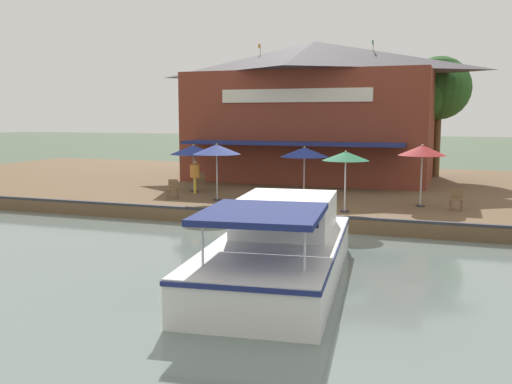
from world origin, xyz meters
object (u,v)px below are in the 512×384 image
object	(u,v)px
patio_umbrella_far_corner	(217,149)
patio_umbrella_by_entrance	(304,152)
waterfront_restaurant	(314,109)
person_near_entrance	(195,173)
tree_downstream_bank	(436,90)
cafe_chair_beside_entrance	(200,180)
patio_umbrella_mid_patio_right	(422,151)
cafe_chair_under_first_umbrella	(173,188)
patio_umbrella_mid_patio_left	(193,150)
motorboat_second_along	(283,244)
cafe_chair_mid_patio	(456,198)
patio_umbrella_back_row	(346,156)

from	to	relation	value
patio_umbrella_far_corner	patio_umbrella_by_entrance	size ratio (longest dim) A/B	1.06
waterfront_restaurant	person_near_entrance	distance (m)	10.03
patio_umbrella_far_corner	tree_downstream_bank	bearing A→B (deg)	147.97
person_near_entrance	cafe_chair_beside_entrance	bearing A→B (deg)	-163.88
patio_umbrella_mid_patio_right	cafe_chair_under_first_umbrella	world-z (taller)	patio_umbrella_mid_patio_right
waterfront_restaurant	cafe_chair_beside_entrance	size ratio (longest dim) A/B	16.76
cafe_chair_beside_entrance	person_near_entrance	distance (m)	1.70
waterfront_restaurant	tree_downstream_bank	world-z (taller)	waterfront_restaurant
patio_umbrella_mid_patio_left	tree_downstream_bank	distance (m)	15.99
cafe_chair_beside_entrance	motorboat_second_along	size ratio (longest dim) A/B	0.09
cafe_chair_under_first_umbrella	person_near_entrance	distance (m)	1.94
patio_umbrella_far_corner	patio_umbrella_by_entrance	distance (m)	3.91
patio_umbrella_mid_patio_left	patio_umbrella_by_entrance	size ratio (longest dim) A/B	0.99
cafe_chair_under_first_umbrella	tree_downstream_bank	distance (m)	18.08
cafe_chair_mid_patio	cafe_chair_beside_entrance	xyz separation A→B (m)	(-2.63, -12.30, 0.00)
patio_umbrella_far_corner	patio_umbrella_mid_patio_right	size ratio (longest dim) A/B	0.98
patio_umbrella_back_row	waterfront_restaurant	bearing A→B (deg)	-160.66
patio_umbrella_by_entrance	patio_umbrella_mid_patio_right	size ratio (longest dim) A/B	0.92
waterfront_restaurant	cafe_chair_under_first_umbrella	size ratio (longest dim) A/B	16.76
cafe_chair_under_first_umbrella	patio_umbrella_mid_patio_right	bearing A→B (deg)	96.83
patio_umbrella_far_corner	tree_downstream_bank	xyz separation A→B (m)	(-13.67, 8.55, 3.01)
patio_umbrella_far_corner	patio_umbrella_mid_patio_left	size ratio (longest dim) A/B	1.07
patio_umbrella_mid_patio_left	patio_umbrella_far_corner	bearing A→B (deg)	44.03
patio_umbrella_mid_patio_right	cafe_chair_mid_patio	xyz separation A→B (m)	(0.50, 1.38, -1.82)
patio_umbrella_back_row	patio_umbrella_mid_patio_right	size ratio (longest dim) A/B	0.93
cafe_chair_mid_patio	person_near_entrance	world-z (taller)	person_near_entrance
patio_umbrella_back_row	person_near_entrance	bearing A→B (deg)	-110.94
patio_umbrella_far_corner	cafe_chair_beside_entrance	bearing A→B (deg)	-144.52
patio_umbrella_mid_patio_left	cafe_chair_mid_patio	size ratio (longest dim) A/B	2.74
tree_downstream_bank	patio_umbrella_far_corner	bearing A→B (deg)	-32.03
patio_umbrella_mid_patio_right	cafe_chair_under_first_umbrella	bearing A→B (deg)	-83.17
patio_umbrella_mid_patio_right	cafe_chair_beside_entrance	distance (m)	11.28
cafe_chair_under_first_umbrella	tree_downstream_bank	bearing A→B (deg)	142.17
cafe_chair_beside_entrance	patio_umbrella_mid_patio_left	bearing A→B (deg)	6.78
patio_umbrella_back_row	cafe_chair_under_first_umbrella	bearing A→B (deg)	-98.00
patio_umbrella_back_row	tree_downstream_bank	bearing A→B (deg)	169.85
waterfront_restaurant	patio_umbrella_back_row	xyz separation A→B (m)	(11.79, 4.14, -1.93)
patio_umbrella_mid_patio_left	cafe_chair_mid_patio	world-z (taller)	patio_umbrella_mid_patio_left
cafe_chair_under_first_umbrella	person_near_entrance	bearing A→B (deg)	173.08
patio_umbrella_mid_patio_right	motorboat_second_along	size ratio (longest dim) A/B	0.27
waterfront_restaurant	patio_umbrella_mid_patio_right	world-z (taller)	waterfront_restaurant
waterfront_restaurant	patio_umbrella_back_row	distance (m)	12.64
cafe_chair_under_first_umbrella	person_near_entrance	size ratio (longest dim) A/B	0.53
patio_umbrella_mid_patio_left	cafe_chair_beside_entrance	size ratio (longest dim) A/B	2.74
cafe_chair_mid_patio	patio_umbrella_back_row	bearing A→B (deg)	-64.80
patio_umbrella_far_corner	cafe_chair_mid_patio	world-z (taller)	patio_umbrella_far_corner
patio_umbrella_far_corner	cafe_chair_mid_patio	bearing A→B (deg)	93.94
cafe_chair_mid_patio	cafe_chair_beside_entrance	distance (m)	12.58
patio_umbrella_by_entrance	cafe_chair_mid_patio	size ratio (longest dim) A/B	2.77
patio_umbrella_back_row	cafe_chair_under_first_umbrella	size ratio (longest dim) A/B	2.81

